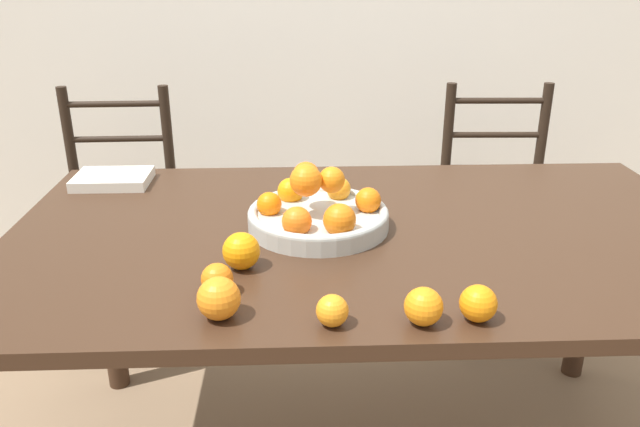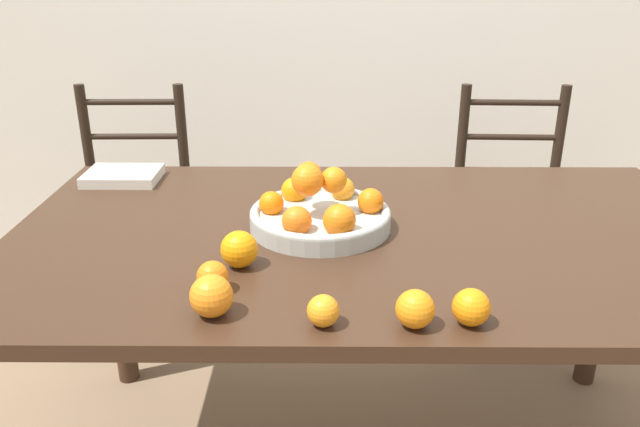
# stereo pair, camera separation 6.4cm
# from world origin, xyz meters

# --- Properties ---
(dining_table) EXTENTS (1.78, 1.01, 0.77)m
(dining_table) POSITION_xyz_m (0.00, 0.00, 0.68)
(dining_table) COLOR #382316
(dining_table) RESTS_ON ground_plane
(fruit_bowl) EXTENTS (0.35, 0.35, 0.17)m
(fruit_bowl) POSITION_xyz_m (-0.13, 0.01, 0.81)
(fruit_bowl) COLOR #B2B7B2
(fruit_bowl) RESTS_ON dining_table
(orange_loose_0) EXTENTS (0.06, 0.06, 0.06)m
(orange_loose_0) POSITION_xyz_m (-0.34, -0.31, 0.80)
(orange_loose_0) COLOR orange
(orange_loose_0) RESTS_ON dining_table
(orange_loose_1) EXTENTS (0.07, 0.07, 0.07)m
(orange_loose_1) POSITION_xyz_m (0.15, -0.43, 0.80)
(orange_loose_1) COLOR orange
(orange_loose_1) RESTS_ON dining_table
(orange_loose_2) EXTENTS (0.06, 0.06, 0.06)m
(orange_loose_2) POSITION_xyz_m (-0.12, -0.44, 0.80)
(orange_loose_2) COLOR orange
(orange_loose_2) RESTS_ON dining_table
(orange_loose_3) EXTENTS (0.07, 0.07, 0.07)m
(orange_loose_3) POSITION_xyz_m (0.05, -0.44, 0.80)
(orange_loose_3) COLOR orange
(orange_loose_3) RESTS_ON dining_table
(orange_loose_4) EXTENTS (0.08, 0.08, 0.08)m
(orange_loose_4) POSITION_xyz_m (-0.30, -0.20, 0.81)
(orange_loose_4) COLOR orange
(orange_loose_4) RESTS_ON dining_table
(orange_loose_5) EXTENTS (0.08, 0.08, 0.08)m
(orange_loose_5) POSITION_xyz_m (-0.32, -0.40, 0.81)
(orange_loose_5) COLOR orange
(orange_loose_5) RESTS_ON dining_table
(chair_left) EXTENTS (0.43, 0.41, 0.94)m
(chair_left) POSITION_xyz_m (-0.87, 0.85, 0.46)
(chair_left) COLOR black
(chair_left) RESTS_ON ground_plane
(chair_right) EXTENTS (0.43, 0.41, 0.94)m
(chair_right) POSITION_xyz_m (0.62, 0.85, 0.46)
(chair_right) COLOR black
(chair_right) RESTS_ON ground_plane
(book_stack) EXTENTS (0.22, 0.16, 0.03)m
(book_stack) POSITION_xyz_m (-0.72, 0.36, 0.78)
(book_stack) COLOR silver
(book_stack) RESTS_ON dining_table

